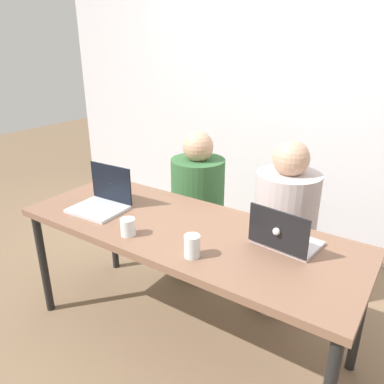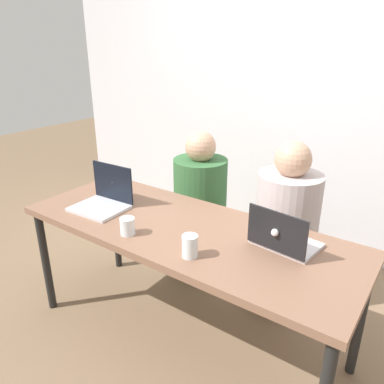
% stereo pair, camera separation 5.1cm
% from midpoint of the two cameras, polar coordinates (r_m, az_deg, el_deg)
% --- Properties ---
extents(ground_plane, '(12.00, 12.00, 0.00)m').
position_cam_midpoint_polar(ground_plane, '(2.46, -1.64, -20.95)').
color(ground_plane, brown).
extents(back_wall, '(4.90, 0.10, 2.67)m').
position_cam_midpoint_polar(back_wall, '(3.20, 15.00, 15.19)').
color(back_wall, silver).
rests_on(back_wall, ground).
extents(desk, '(1.89, 0.72, 0.74)m').
position_cam_midpoint_polar(desk, '(2.06, -1.84, -6.91)').
color(desk, brown).
rests_on(desk, ground).
extents(person_on_left, '(0.46, 0.46, 1.11)m').
position_cam_midpoint_polar(person_on_left, '(2.78, 0.33, -3.24)').
color(person_on_left, '#336337').
rests_on(person_on_left, ground).
extents(person_on_right, '(0.46, 0.46, 1.14)m').
position_cam_midpoint_polar(person_on_right, '(2.51, 13.15, -6.50)').
color(person_on_right, '#B9ACAD').
rests_on(person_on_right, ground).
extents(laptop_front_left, '(0.32, 0.30, 0.25)m').
position_cam_midpoint_polar(laptop_front_left, '(2.30, -14.08, -1.15)').
color(laptop_front_left, silver).
rests_on(laptop_front_left, desk).
extents(laptop_back_right, '(0.33, 0.27, 0.22)m').
position_cam_midpoint_polar(laptop_back_right, '(1.87, 13.07, -6.82)').
color(laptop_back_right, silver).
rests_on(laptop_back_right, desk).
extents(water_glass_right, '(0.08, 0.08, 0.11)m').
position_cam_midpoint_polar(water_glass_right, '(1.74, -0.84, -8.46)').
color(water_glass_right, white).
rests_on(water_glass_right, desk).
extents(water_glass_left, '(0.08, 0.08, 0.09)m').
position_cam_midpoint_polar(water_glass_left, '(1.96, -10.46, -5.43)').
color(water_glass_left, white).
rests_on(water_glass_left, desk).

